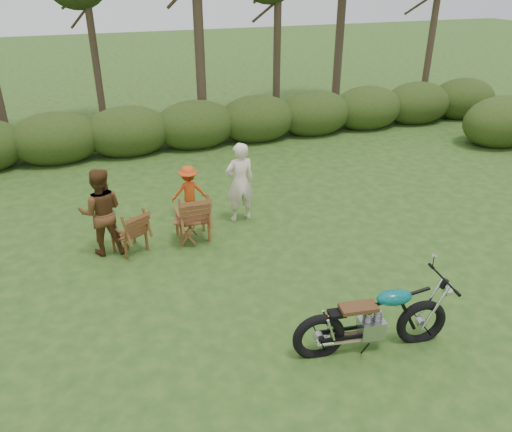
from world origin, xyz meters
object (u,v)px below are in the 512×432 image
object	(u,v)px
adult_a	(240,219)
lawn_chair_left	(131,250)
lawn_chair_right	(193,238)
child	(191,216)
adult_b	(107,251)
side_table	(189,231)
motorcycle	(369,347)
cup	(189,215)

from	to	relation	value
adult_a	lawn_chair_left	bearing A→B (deg)	10.75
lawn_chair_right	child	bearing A→B (deg)	-99.61
lawn_chair_right	adult_a	xyz separation A→B (m)	(1.17, 0.49, 0.00)
adult_b	side_table	bearing A→B (deg)	179.30
adult_b	lawn_chair_right	bearing A→B (deg)	-174.43
motorcycle	cup	world-z (taller)	cup
cup	adult_a	xyz separation A→B (m)	(1.26, 0.64, -0.61)
adult_a	adult_b	xyz separation A→B (m)	(-2.87, -0.45, 0.00)
motorcycle	side_table	size ratio (longest dim) A/B	3.92
motorcycle	adult_a	world-z (taller)	adult_a
side_table	lawn_chair_left	bearing A→B (deg)	174.64
adult_a	child	world-z (taller)	adult_a
side_table	adult_a	distance (m)	1.47
lawn_chair_right	lawn_chair_left	bearing A→B (deg)	3.09
adult_b	adult_a	bearing A→B (deg)	-163.98
motorcycle	cup	size ratio (longest dim) A/B	16.44
lawn_chair_left	cup	size ratio (longest dim) A/B	6.63
motorcycle	lawn_chair_right	distance (m)	4.37
cup	motorcycle	bearing A→B (deg)	-65.80
side_table	adult_b	distance (m)	1.62
cup	child	size ratio (longest dim) A/B	0.11
motorcycle	child	distance (m)	5.28
side_table	adult_b	xyz separation A→B (m)	(-1.58, 0.22, -0.28)
motorcycle	adult_a	xyz separation A→B (m)	(-0.49, 4.53, 0.00)
cup	adult_a	distance (m)	1.54
adult_b	cup	bearing A→B (deg)	-179.55
lawn_chair_left	child	distance (m)	1.81
motorcycle	adult_a	size ratio (longest dim) A/B	1.25
side_table	child	size ratio (longest dim) A/B	0.48
lawn_chair_right	cup	bearing A→B (deg)	58.61
cup	side_table	bearing A→B (deg)	-132.72
lawn_chair_right	lawn_chair_left	world-z (taller)	lawn_chair_right
lawn_chair_left	child	world-z (taller)	child
side_table	adult_a	size ratio (longest dim) A/B	0.32
cup	adult_b	bearing A→B (deg)	173.25
lawn_chair_left	cup	distance (m)	1.32
cup	adult_a	size ratio (longest dim) A/B	0.08
lawn_chair_right	lawn_chair_left	xyz separation A→B (m)	(-1.26, -0.06, 0.00)
side_table	cup	distance (m)	0.33
lawn_chair_right	adult_a	size ratio (longest dim) A/B	0.59
lawn_chair_left	cup	xyz separation A→B (m)	(1.17, -0.08, 0.61)
adult_a	child	size ratio (longest dim) A/B	1.49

